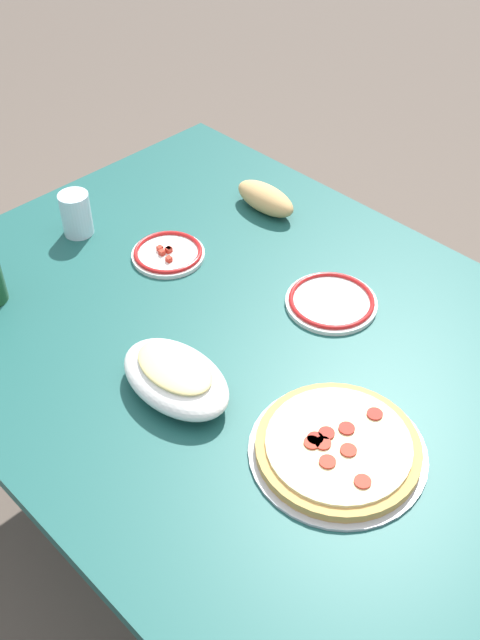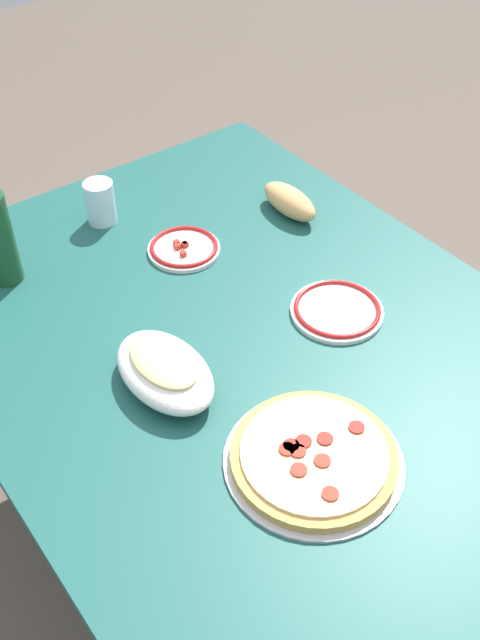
# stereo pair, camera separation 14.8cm
# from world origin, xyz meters

# --- Properties ---
(ground_plane) EXTENTS (8.00, 8.00, 0.00)m
(ground_plane) POSITION_xyz_m (0.00, 0.00, 0.00)
(ground_plane) COLOR brown
(ground_plane) RESTS_ON ground
(dining_table) EXTENTS (1.42, 1.08, 0.73)m
(dining_table) POSITION_xyz_m (0.00, 0.00, 0.63)
(dining_table) COLOR #194C47
(dining_table) RESTS_ON ground
(pepperoni_pizza) EXTENTS (0.31, 0.31, 0.03)m
(pepperoni_pizza) POSITION_xyz_m (0.34, -0.10, 0.75)
(pepperoni_pizza) COLOR #B7B7BC
(pepperoni_pizza) RESTS_ON dining_table
(baked_pasta_dish) EXTENTS (0.24, 0.15, 0.08)m
(baked_pasta_dish) POSITION_xyz_m (0.03, -0.20, 0.77)
(baked_pasta_dish) COLOR white
(baked_pasta_dish) RESTS_ON dining_table
(water_glass) EXTENTS (0.07, 0.07, 0.11)m
(water_glass) POSITION_xyz_m (-0.51, -0.03, 0.78)
(water_glass) COLOR silver
(water_glass) RESTS_ON dining_table
(side_plate_near) EXTENTS (0.19, 0.19, 0.02)m
(side_plate_near) POSITION_xyz_m (0.08, 0.19, 0.74)
(side_plate_near) COLOR white
(side_plate_near) RESTS_ON dining_table
(side_plate_far) EXTENTS (0.17, 0.17, 0.02)m
(side_plate_far) POSITION_xyz_m (-0.29, 0.06, 0.74)
(side_plate_far) COLOR white
(side_plate_far) RESTS_ON dining_table
(bread_loaf) EXTENTS (0.17, 0.07, 0.07)m
(bread_loaf) POSITION_xyz_m (-0.27, 0.35, 0.77)
(bread_loaf) COLOR tan
(bread_loaf) RESTS_ON dining_table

